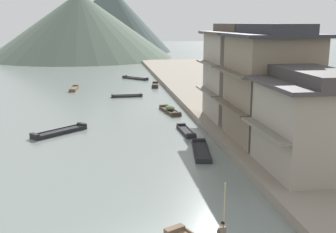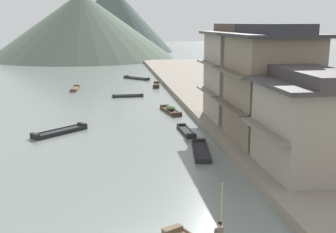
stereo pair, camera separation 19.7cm
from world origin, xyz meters
TOP-DOWN VIEW (x-y plane):
  - riverbank_right at (15.80, 30.00)m, footprint 18.00×110.00m
  - boat_moored_nearest at (0.87, 37.23)m, footprint 4.08×0.99m
  - boat_moored_second at (-6.40, 44.22)m, footprint 1.13×4.47m
  - boat_moored_third at (5.13, 12.76)m, footprint 1.87×5.19m
  - boat_moored_far at (3.15, 54.44)m, footprint 4.33×4.45m
  - boat_midriver_drifting at (4.98, 27.08)m, footprint 1.84×4.62m
  - boat_midriver_upstream at (5.55, 45.54)m, footprint 1.42×3.83m
  - boat_upstream_distant at (-5.85, 19.88)m, footprint 4.62×4.24m
  - boat_crossing_west at (5.09, 18.50)m, footprint 1.07×4.09m
  - house_waterfront_nearest at (10.58, 6.79)m, footprint 6.61×7.14m
  - house_waterfront_second at (10.54, 13.61)m, footprint 6.55×7.50m
  - house_waterfront_tall at (10.44, 21.12)m, footprint 6.35×6.97m
  - hill_far_west at (-8.39, 101.73)m, footprint 50.22×50.22m
  - hill_far_centre at (-0.11, 125.62)m, footprint 40.55×40.55m

SIDE VIEW (x-z plane):
  - boat_moored_nearest at x=0.87m, z-range -0.06..0.31m
  - boat_moored_third at x=5.13m, z-range -0.07..0.33m
  - boat_crossing_west at x=5.09m, z-range -0.06..0.34m
  - boat_moored_far at x=3.15m, z-range -0.07..0.35m
  - boat_moored_second at x=-6.40m, z-range -0.07..0.36m
  - boat_upstream_distant at x=-5.85m, z-range -0.09..0.40m
  - boat_midriver_upstream at x=5.55m, z-range -0.09..0.46m
  - boat_midriver_drifting at x=4.98m, z-range -0.11..0.65m
  - riverbank_right at x=15.80m, z-range 0.00..0.60m
  - house_waterfront_nearest at x=10.58m, z-range 0.53..6.67m
  - house_waterfront_second at x=10.54m, z-range 0.53..9.27m
  - house_waterfront_tall at x=10.44m, z-range 0.53..9.27m
  - hill_far_west at x=-8.39m, z-range 0.00..17.55m
  - hill_far_centre at x=-0.11m, z-range 0.00..21.81m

